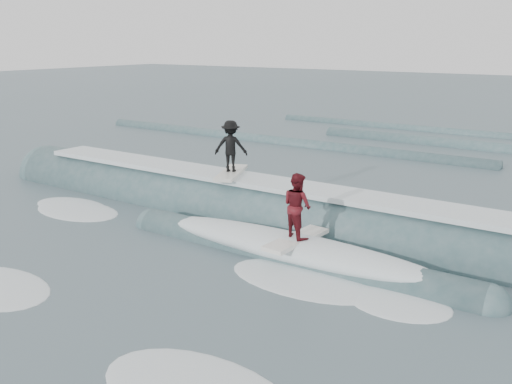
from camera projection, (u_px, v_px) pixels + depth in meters
The scene contains 6 objects.
ground at pixel (206, 255), 13.79m from camera, with size 160.00×160.00×0.00m, color #3F575B.
breaking_wave at pixel (277, 224), 15.96m from camera, with size 22.77×3.89×2.22m.
surfer_black at pixel (231, 149), 16.66m from camera, with size 1.27×2.06×1.60m.
surfer_red at pixel (297, 210), 13.17m from camera, with size 0.91×2.04×1.64m.
whitewater at pixel (144, 260), 13.44m from camera, with size 13.41×7.13×0.10m.
far_swells at pixel (431, 146), 27.97m from camera, with size 34.26×8.65×0.80m.
Camera 1 is at (8.27, -10.00, 5.05)m, focal length 40.00 mm.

